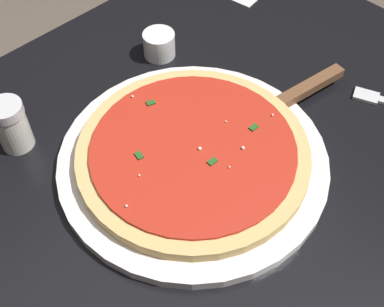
{
  "coord_description": "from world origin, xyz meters",
  "views": [
    {
      "loc": [
        0.27,
        0.29,
        1.25
      ],
      "look_at": [
        -0.02,
        -0.0,
        0.74
      ],
      "focal_mm": 47.07,
      "sensor_mm": 36.0,
      "label": 1
    }
  ],
  "objects_px": {
    "parmesan_shaker": "(11,125)",
    "cup_small_sauce": "(159,44)",
    "serving_plate": "(192,160)",
    "pizza_server": "(287,100)",
    "pizza": "(192,151)"
  },
  "relations": [
    {
      "from": "parmesan_shaker",
      "to": "cup_small_sauce",
      "type": "bearing_deg",
      "value": -179.45
    },
    {
      "from": "serving_plate",
      "to": "parmesan_shaker",
      "type": "distance_m",
      "value": 0.24
    },
    {
      "from": "serving_plate",
      "to": "pizza_server",
      "type": "xyz_separation_m",
      "value": [
        -0.17,
        0.03,
        0.01
      ]
    },
    {
      "from": "cup_small_sauce",
      "to": "parmesan_shaker",
      "type": "relative_size",
      "value": 0.68
    },
    {
      "from": "serving_plate",
      "to": "pizza_server",
      "type": "height_order",
      "value": "pizza_server"
    },
    {
      "from": "serving_plate",
      "to": "cup_small_sauce",
      "type": "distance_m",
      "value": 0.23
    },
    {
      "from": "parmesan_shaker",
      "to": "pizza",
      "type": "bearing_deg",
      "value": 127.3
    },
    {
      "from": "pizza_server",
      "to": "cup_small_sauce",
      "type": "distance_m",
      "value": 0.22
    },
    {
      "from": "serving_plate",
      "to": "pizza_server",
      "type": "distance_m",
      "value": 0.17
    },
    {
      "from": "cup_small_sauce",
      "to": "parmesan_shaker",
      "type": "xyz_separation_m",
      "value": [
        0.26,
        0.0,
        0.02
      ]
    },
    {
      "from": "pizza",
      "to": "cup_small_sauce",
      "type": "bearing_deg",
      "value": -121.43
    },
    {
      "from": "serving_plate",
      "to": "cup_small_sauce",
      "type": "height_order",
      "value": "cup_small_sauce"
    },
    {
      "from": "pizza",
      "to": "pizza_server",
      "type": "xyz_separation_m",
      "value": [
        -0.17,
        0.03,
        -0.0
      ]
    },
    {
      "from": "pizza",
      "to": "serving_plate",
      "type": "bearing_deg",
      "value": 35.29
    },
    {
      "from": "pizza_server",
      "to": "parmesan_shaker",
      "type": "height_order",
      "value": "parmesan_shaker"
    }
  ]
}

